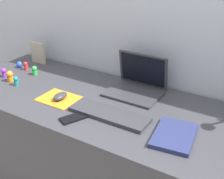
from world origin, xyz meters
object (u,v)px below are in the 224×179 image
Objects in this scene: toy_figurine_red at (26,66)px; toy_figurine_orange at (10,76)px; laptop at (137,83)px; toy_figurine_blue at (19,65)px; toy_figurine_teal at (16,81)px; toy_figurine_purple at (4,72)px; notebook_pad at (174,135)px; keyboard at (109,114)px; cell_phone at (73,118)px; picture_frame at (38,53)px; mouse at (60,96)px; toy_figurine_green at (35,70)px.

toy_figurine_orange is (0.06, -0.18, 0.01)m from toy_figurine_red.
laptop reaches higher than toy_figurine_red.
toy_figurine_teal is at bearing -46.83° from toy_figurine_blue.
toy_figurine_purple reaches higher than toy_figurine_teal.
toy_figurine_orange is at bearing -17.30° from toy_figurine_purple.
toy_figurine_blue reaches higher than notebook_pad.
laptop is 0.72m from toy_figurine_teal.
keyboard is 3.20× the size of cell_phone.
picture_frame is at bearing 113.10° from toy_figurine_teal.
toy_figurine_teal is (-0.53, 0.12, 0.02)m from cell_phone.
mouse is 0.35m from toy_figurine_teal.
toy_figurine_green is 0.18m from toy_figurine_teal.
cell_phone is at bearing -13.27° from toy_figurine_teal.
mouse is at bearing -3.69° from toy_figurine_orange.
toy_figurine_purple reaches higher than cell_phone.
notebook_pad is at bearing -10.69° from toy_figurine_blue.
toy_figurine_green reaches higher than keyboard.
cell_phone is at bearing -26.61° from toy_figurine_red.
laptop is at bearing 44.30° from mouse.
toy_figurine_red is at bearing 161.28° from notebook_pad.
toy_figurine_teal is at bearing -167.97° from cell_phone.
toy_figurine_teal reaches higher than keyboard.
toy_figurine_teal is at bearing -16.85° from toy_figurine_purple.
notebook_pad is at bearing -3.17° from toy_figurine_purple.
toy_figurine_green is (0.14, 0.13, -0.00)m from toy_figurine_purple.
keyboard is at bearing -15.30° from toy_figurine_red.
picture_frame reaches higher than keyboard.
notebook_pad is at bearing -11.06° from toy_figurine_red.
mouse is 2.24× the size of toy_figurine_blue.
keyboard is 9.58× the size of toy_figurine_blue.
laptop is at bearing 17.01° from toy_figurine_purple.
keyboard reaches higher than cell_phone.
cell_phone is 2.30× the size of toy_figurine_red.
picture_frame is at bearing 154.91° from notebook_pad.
keyboard is at bearing -89.24° from laptop.
toy_figurine_red is (0.02, -0.14, -0.05)m from picture_frame.
toy_figurine_red is at bearing -173.21° from laptop.
toy_figurine_red is (-0.79, -0.09, -0.03)m from laptop.
keyboard is 0.83m from toy_figurine_purple.
toy_figurine_red is at bearing 164.49° from toy_figurine_green.
toy_figurine_blue is (-0.86, -0.09, -0.03)m from laptop.
mouse is (-0.31, -0.30, -0.03)m from laptop.
toy_figurine_blue is at bearing 175.62° from toy_figurine_red.
picture_frame is at bearing 144.62° from mouse.
laptop is 1.25× the size of notebook_pad.
laptop is 0.73× the size of keyboard.
keyboard is at bearing -2.59° from toy_figurine_orange.
toy_figurine_purple is at bearing -92.82° from picture_frame.
toy_figurine_teal reaches higher than toy_figurine_blue.
notebook_pad is at bearing -0.89° from toy_figurine_teal.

